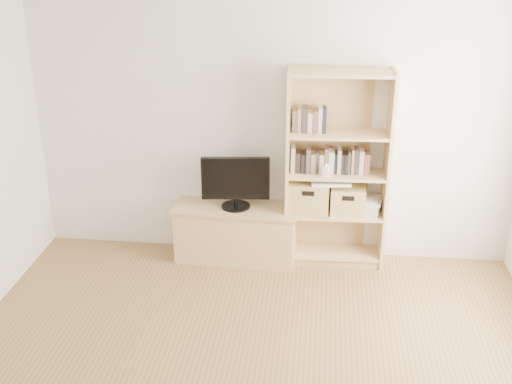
# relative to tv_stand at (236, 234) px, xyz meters

# --- Properties ---
(back_wall) EXTENTS (4.50, 0.02, 2.60)m
(back_wall) POSITION_rel_tv_stand_xyz_m (0.32, 0.21, 1.04)
(back_wall) COLOR silver
(back_wall) RESTS_ON floor
(ceiling) EXTENTS (4.50, 5.00, 0.01)m
(ceiling) POSITION_rel_tv_stand_xyz_m (0.32, -2.29, 2.34)
(ceiling) COLOR white
(ceiling) RESTS_ON back_wall
(tv_stand) EXTENTS (1.15, 0.48, 0.52)m
(tv_stand) POSITION_rel_tv_stand_xyz_m (0.00, 0.00, 0.00)
(tv_stand) COLOR tan
(tv_stand) RESTS_ON floor
(bookshelf) EXTENTS (0.94, 0.37, 1.86)m
(bookshelf) POSITION_rel_tv_stand_xyz_m (0.93, 0.05, 0.67)
(bookshelf) COLOR tan
(bookshelf) RESTS_ON floor
(television) EXTENTS (0.63, 0.12, 0.50)m
(television) POSITION_rel_tv_stand_xyz_m (-0.00, 0.00, 0.53)
(television) COLOR black
(television) RESTS_ON tv_stand
(books_row_mid) EXTENTS (0.87, 0.23, 0.23)m
(books_row_mid) POSITION_rel_tv_stand_xyz_m (0.92, 0.07, 0.77)
(books_row_mid) COLOR gray
(books_row_mid) RESTS_ON bookshelf
(books_row_upper) EXTENTS (0.35, 0.13, 0.18)m
(books_row_upper) POSITION_rel_tv_stand_xyz_m (0.72, 0.06, 1.12)
(books_row_upper) COLOR gray
(books_row_upper) RESTS_ON bookshelf
(baby_monitor) EXTENTS (0.06, 0.05, 0.10)m
(baby_monitor) POSITION_rel_tv_stand_xyz_m (0.83, -0.06, 0.70)
(baby_monitor) COLOR white
(baby_monitor) RESTS_ON bookshelf
(basket_left) EXTENTS (0.37, 0.31, 0.31)m
(basket_left) POSITION_rel_tv_stand_xyz_m (0.68, 0.03, 0.41)
(basket_left) COLOR tan
(basket_left) RESTS_ON bookshelf
(basket_right) EXTENTS (0.31, 0.26, 0.26)m
(basket_right) POSITION_rel_tv_stand_xyz_m (1.04, 0.05, 0.39)
(basket_right) COLOR tan
(basket_right) RESTS_ON bookshelf
(laptop) EXTENTS (0.38, 0.29, 0.03)m
(laptop) POSITION_rel_tv_stand_xyz_m (0.87, 0.02, 0.58)
(laptop) COLOR white
(laptop) RESTS_ON basket_left
(magazine_stack) EXTENTS (0.25, 0.31, 0.13)m
(magazine_stack) POSITION_rel_tv_stand_xyz_m (1.25, 0.05, 0.32)
(magazine_stack) COLOR beige
(magazine_stack) RESTS_ON bookshelf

